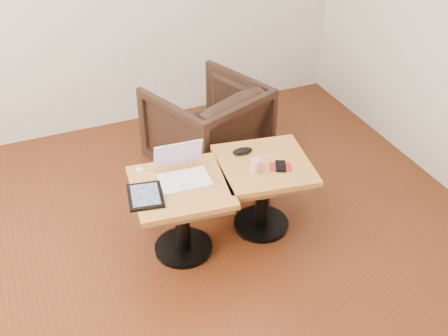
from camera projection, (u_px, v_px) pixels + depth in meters
name	position (u px, v px, depth m)	size (l,w,h in m)	color
room_shell	(179.00, 100.00, 2.79)	(4.52, 4.52, 2.71)	#3E2412
side_table_left	(181.00, 202.00, 3.63)	(0.66, 0.66, 0.55)	black
side_table_right	(263.00, 179.00, 3.83)	(0.69, 0.69, 0.55)	black
laptop	(183.00, 172.00, 3.59)	(0.34, 0.31, 0.22)	white
tablet	(145.00, 196.00, 3.44)	(0.25, 0.30, 0.02)	black
charging_adapter	(139.00, 170.00, 3.66)	(0.04, 0.04, 0.02)	white
glasses_case	(242.00, 151.00, 3.83)	(0.14, 0.06, 0.05)	black
striped_cup	(256.00, 166.00, 3.65)	(0.07, 0.07, 0.09)	#CE3D52
earbuds_tangle	(270.00, 155.00, 3.82)	(0.07, 0.05, 0.01)	white
phone_on_sleeve	(281.00, 167.00, 3.71)	(0.17, 0.15, 0.02)	#A92915
armchair	(207.00, 126.00, 4.51)	(0.78, 0.81, 0.73)	black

